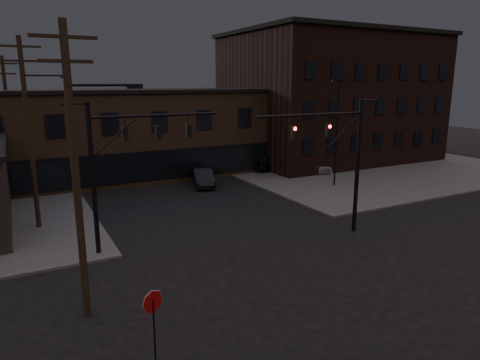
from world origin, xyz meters
name	(u,v)px	position (x,y,z in m)	size (l,w,h in m)	color
ground	(314,283)	(0.00, 0.00, 0.00)	(140.00, 140.00, 0.00)	black
sidewalk_ne	(349,162)	(22.00, 22.00, 0.07)	(30.00, 30.00, 0.15)	#474744
building_row	(142,133)	(0.00, 28.00, 4.00)	(40.00, 12.00, 8.00)	#4D3A29
building_right	(329,99)	(22.00, 26.00, 7.00)	(22.00, 16.00, 14.00)	black
traffic_signal_near	(343,153)	(5.36, 4.50, 4.93)	(7.12, 0.24, 8.00)	black
traffic_signal_far	(117,160)	(-6.72, 8.00, 5.01)	(7.12, 0.24, 8.00)	black
stop_sign	(153,309)	(-8.00, -1.99, 1.84)	(0.72, 0.33, 2.48)	black
utility_pole_near	(77,168)	(-9.43, 2.00, 5.87)	(3.70, 0.28, 11.00)	black
utility_pole_mid	(30,131)	(-10.44, 14.00, 6.13)	(3.70, 0.28, 11.50)	black
utility_pole_far	(9,121)	(-11.50, 26.00, 5.78)	(2.20, 0.28, 11.00)	black
lot_light_a	(337,124)	(13.00, 14.00, 5.51)	(1.50, 0.28, 9.14)	black
lot_light_b	(350,117)	(19.00, 19.00, 5.51)	(1.50, 0.28, 9.14)	black
parked_car_lot_a	(270,161)	(11.73, 22.60, 0.99)	(1.99, 4.95, 1.69)	black
parked_car_lot_b	(311,167)	(14.20, 18.95, 0.77)	(1.74, 4.28, 1.24)	#AAABAD
car_crossing	(203,177)	(3.04, 19.74, 0.77)	(1.62, 4.65, 1.53)	black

